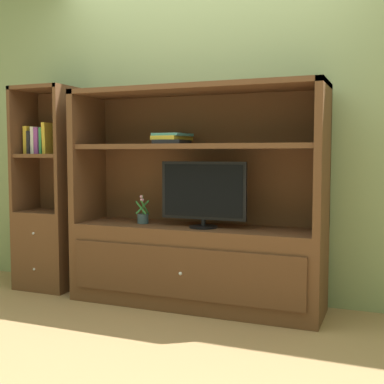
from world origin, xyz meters
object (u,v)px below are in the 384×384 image
at_px(magazine_stack, 172,139).
at_px(upright_book_row, 39,140).
at_px(media_console, 195,239).
at_px(bookshelf_tall, 49,221).
at_px(potted_plant, 143,217).
at_px(tv_monitor, 203,193).

xyz_separation_m(magazine_stack, upright_book_row, (-1.19, 0.00, 0.00)).
height_order(media_console, upright_book_row, media_console).
xyz_separation_m(magazine_stack, bookshelf_tall, (-1.12, 0.01, -0.66)).
xyz_separation_m(media_console, potted_plant, (-0.41, -0.04, 0.15)).
bearing_deg(media_console, bookshelf_tall, 179.97).
relative_size(potted_plant, upright_book_row, 0.85).
bearing_deg(bookshelf_tall, media_console, -0.03).
xyz_separation_m(media_console, upright_book_row, (-1.37, -0.01, 0.73)).
bearing_deg(tv_monitor, potted_plant, 176.71).
distance_m(tv_monitor, magazine_stack, 0.47).
bearing_deg(bookshelf_tall, tv_monitor, -2.70).
relative_size(tv_monitor, bookshelf_tall, 0.38).
height_order(tv_monitor, potted_plant, tv_monitor).
bearing_deg(potted_plant, upright_book_row, 178.34).
xyz_separation_m(potted_plant, upright_book_row, (-0.96, 0.03, 0.58)).
bearing_deg(magazine_stack, media_console, 3.72).
bearing_deg(upright_book_row, potted_plant, -1.66).
relative_size(media_console, bookshelf_tall, 1.13).
relative_size(tv_monitor, magazine_stack, 1.84).
xyz_separation_m(bookshelf_tall, upright_book_row, (-0.07, -0.01, 0.66)).
height_order(potted_plant, upright_book_row, upright_book_row).
xyz_separation_m(tv_monitor, magazine_stack, (-0.26, 0.05, 0.38)).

